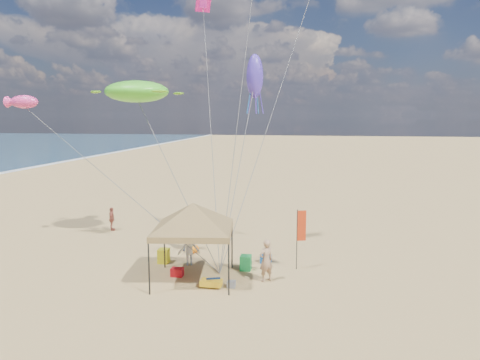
{
  "coord_description": "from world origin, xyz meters",
  "views": [
    {
      "loc": [
        3.74,
        -18.35,
        7.19
      ],
      "look_at": [
        0.0,
        3.0,
        4.0
      ],
      "focal_mm": 33.0,
      "sensor_mm": 36.0,
      "label": 1
    }
  ],
  "objects_px": {
    "chair_yellow": "(164,256)",
    "person_near_b": "(190,234)",
    "canopy_tent": "(193,206)",
    "cooler_red": "(177,272)",
    "chair_green": "(246,263)",
    "person_near_c": "(189,248)",
    "beach_cart": "(211,283)",
    "person_near_a": "(266,260)",
    "feather_flag": "(300,229)",
    "cooler_blue": "(266,259)",
    "person_far_a": "(112,219)"
  },
  "relations": [
    {
      "from": "chair_green",
      "to": "person_near_c",
      "type": "height_order",
      "value": "person_near_c"
    },
    {
      "from": "person_near_b",
      "to": "chair_yellow",
      "type": "bearing_deg",
      "value": -149.02
    },
    {
      "from": "person_near_b",
      "to": "person_near_c",
      "type": "xyz_separation_m",
      "value": [
        0.57,
        -2.22,
        -0.1
      ]
    },
    {
      "from": "feather_flag",
      "to": "cooler_red",
      "type": "bearing_deg",
      "value": -160.75
    },
    {
      "from": "cooler_blue",
      "to": "person_near_c",
      "type": "height_order",
      "value": "person_near_c"
    },
    {
      "from": "chair_green",
      "to": "person_far_a",
      "type": "distance_m",
      "value": 11.0
    },
    {
      "from": "cooler_red",
      "to": "person_near_b",
      "type": "distance_m",
      "value": 3.88
    },
    {
      "from": "beach_cart",
      "to": "person_near_b",
      "type": "relative_size",
      "value": 0.49
    },
    {
      "from": "cooler_blue",
      "to": "beach_cart",
      "type": "bearing_deg",
      "value": -118.51
    },
    {
      "from": "cooler_red",
      "to": "chair_yellow",
      "type": "height_order",
      "value": "chair_yellow"
    },
    {
      "from": "cooler_blue",
      "to": "person_near_b",
      "type": "xyz_separation_m",
      "value": [
        -4.2,
        1.26,
        0.73
      ]
    },
    {
      "from": "chair_yellow",
      "to": "person_near_b",
      "type": "xyz_separation_m",
      "value": [
        0.74,
        2.14,
        0.57
      ]
    },
    {
      "from": "canopy_tent",
      "to": "cooler_red",
      "type": "distance_m",
      "value": 3.28
    },
    {
      "from": "feather_flag",
      "to": "chair_yellow",
      "type": "distance_m",
      "value": 6.81
    },
    {
      "from": "feather_flag",
      "to": "beach_cart",
      "type": "height_order",
      "value": "feather_flag"
    },
    {
      "from": "cooler_blue",
      "to": "beach_cart",
      "type": "height_order",
      "value": "cooler_blue"
    },
    {
      "from": "chair_green",
      "to": "person_far_a",
      "type": "height_order",
      "value": "person_far_a"
    },
    {
      "from": "person_near_a",
      "to": "chair_yellow",
      "type": "bearing_deg",
      "value": -57.2
    },
    {
      "from": "cooler_blue",
      "to": "person_near_b",
      "type": "bearing_deg",
      "value": 163.27
    },
    {
      "from": "canopy_tent",
      "to": "chair_yellow",
      "type": "bearing_deg",
      "value": 136.89
    },
    {
      "from": "person_near_b",
      "to": "person_near_a",
      "type": "bearing_deg",
      "value": -79.27
    },
    {
      "from": "feather_flag",
      "to": "chair_green",
      "type": "xyz_separation_m",
      "value": [
        -2.49,
        -0.55,
        -1.58
      ]
    },
    {
      "from": "cooler_red",
      "to": "person_far_a",
      "type": "height_order",
      "value": "person_far_a"
    },
    {
      "from": "person_near_a",
      "to": "cooler_blue",
      "type": "bearing_deg",
      "value": -124.26
    },
    {
      "from": "chair_yellow",
      "to": "person_near_b",
      "type": "bearing_deg",
      "value": 70.92
    },
    {
      "from": "cooler_red",
      "to": "person_near_b",
      "type": "bearing_deg",
      "value": 97.18
    },
    {
      "from": "cooler_red",
      "to": "beach_cart",
      "type": "height_order",
      "value": "cooler_red"
    },
    {
      "from": "beach_cart",
      "to": "person_near_a",
      "type": "relative_size",
      "value": 0.48
    },
    {
      "from": "cooler_red",
      "to": "person_near_c",
      "type": "bearing_deg",
      "value": 86.46
    },
    {
      "from": "person_near_a",
      "to": "beach_cart",
      "type": "bearing_deg",
      "value": -14.2
    },
    {
      "from": "cooler_blue",
      "to": "chair_green",
      "type": "bearing_deg",
      "value": -124.46
    },
    {
      "from": "canopy_tent",
      "to": "beach_cart",
      "type": "relative_size",
      "value": 7.13
    },
    {
      "from": "cooler_red",
      "to": "person_near_b",
      "type": "relative_size",
      "value": 0.29
    },
    {
      "from": "person_near_b",
      "to": "person_far_a",
      "type": "xyz_separation_m",
      "value": [
        -6.05,
        3.18,
        -0.18
      ]
    },
    {
      "from": "canopy_tent",
      "to": "chair_green",
      "type": "height_order",
      "value": "canopy_tent"
    },
    {
      "from": "chair_green",
      "to": "canopy_tent",
      "type": "bearing_deg",
      "value": -140.51
    },
    {
      "from": "cooler_blue",
      "to": "person_near_b",
      "type": "distance_m",
      "value": 4.45
    },
    {
      "from": "chair_green",
      "to": "person_near_b",
      "type": "xyz_separation_m",
      "value": [
        -3.39,
        2.45,
        0.57
      ]
    },
    {
      "from": "person_near_b",
      "to": "person_far_a",
      "type": "distance_m",
      "value": 6.84
    },
    {
      "from": "feather_flag",
      "to": "beach_cart",
      "type": "xyz_separation_m",
      "value": [
        -3.58,
        -2.88,
        -1.73
      ]
    },
    {
      "from": "cooler_blue",
      "to": "person_near_c",
      "type": "bearing_deg",
      "value": -165.3
    },
    {
      "from": "person_near_a",
      "to": "person_far_a",
      "type": "distance_m",
      "value": 12.57
    },
    {
      "from": "cooler_blue",
      "to": "person_near_a",
      "type": "relative_size",
      "value": 0.29
    },
    {
      "from": "cooler_red",
      "to": "person_near_b",
      "type": "height_order",
      "value": "person_near_b"
    },
    {
      "from": "feather_flag",
      "to": "beach_cart",
      "type": "relative_size",
      "value": 3.2
    },
    {
      "from": "canopy_tent",
      "to": "beach_cart",
      "type": "bearing_deg",
      "value": -35.15
    },
    {
      "from": "canopy_tent",
      "to": "cooler_blue",
      "type": "height_order",
      "value": "canopy_tent"
    },
    {
      "from": "person_near_c",
      "to": "person_near_a",
      "type": "bearing_deg",
      "value": 134.79
    },
    {
      "from": "cooler_blue",
      "to": "feather_flag",
      "type": "bearing_deg",
      "value": -20.68
    },
    {
      "from": "feather_flag",
      "to": "chair_green",
      "type": "height_order",
      "value": "feather_flag"
    }
  ]
}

